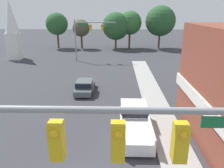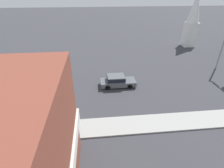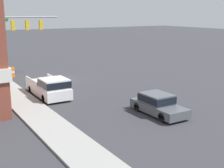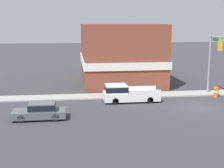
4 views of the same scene
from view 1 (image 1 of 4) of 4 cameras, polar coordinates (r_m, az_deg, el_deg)
near_signal_assembly at (r=6.12m, az=15.14°, el=-18.29°), size 7.51×0.49×7.03m
far_signal_assembly at (r=39.58m, az=-6.43°, el=13.50°), size 7.26×0.49×7.28m
car_lead at (r=24.59m, az=-7.11°, el=-0.50°), size 1.88×4.46×1.45m
pickup_truck_parked at (r=16.80m, az=5.89°, el=-9.45°), size 2.15×5.74×1.80m
church_steeple at (r=44.74m, az=-24.66°, el=13.02°), size 2.50×2.50×10.73m
backdrop_tree_left_far at (r=55.02m, az=-14.20°, el=14.97°), size 5.17×5.17×8.31m
backdrop_tree_left_mid at (r=53.39m, az=-8.07°, el=14.25°), size 4.02×4.02×6.82m
backdrop_tree_center at (r=52.70m, az=1.01°, el=14.87°), size 6.35×6.35×8.42m
backdrop_tree_right_mid at (r=53.62m, az=4.68°, el=15.65°), size 5.56×5.56×8.75m
backdrop_tree_right_far at (r=54.15m, az=12.53°, el=15.77°), size 6.98×6.98×9.89m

